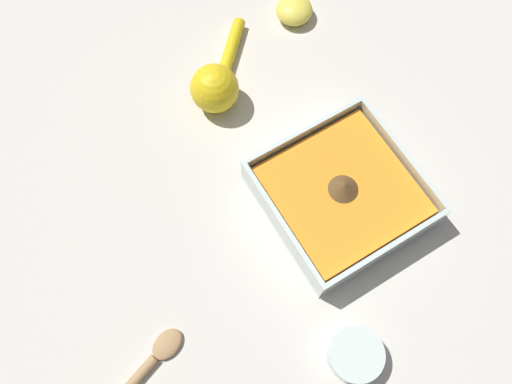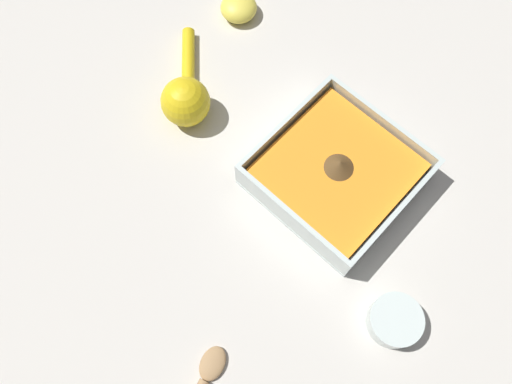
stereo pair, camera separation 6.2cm
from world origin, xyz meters
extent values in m
plane|color=beige|center=(0.00, 0.00, 0.00)|extent=(4.00, 4.00, 0.00)
cube|color=silver|center=(0.01, 0.03, 0.00)|extent=(0.18, 0.18, 0.01)
cube|color=silver|center=(0.01, 0.12, 0.03)|extent=(0.18, 0.01, 0.04)
cube|color=silver|center=(0.01, -0.06, 0.03)|extent=(0.18, 0.01, 0.04)
cube|color=silver|center=(0.10, 0.03, 0.03)|extent=(0.01, 0.17, 0.04)
cube|color=silver|center=(-0.08, 0.03, 0.03)|extent=(0.01, 0.17, 0.04)
cube|color=orange|center=(0.01, 0.03, 0.02)|extent=(0.16, 0.16, 0.03)
cone|color=brown|center=(0.01, 0.03, 0.05)|extent=(0.04, 0.04, 0.02)
cylinder|color=silver|center=(0.18, -0.07, 0.01)|extent=(0.06, 0.06, 0.03)
cylinder|color=brown|center=(0.18, -0.07, 0.01)|extent=(0.05, 0.05, 0.01)
sphere|color=yellow|center=(-0.20, -0.04, 0.03)|extent=(0.07, 0.07, 0.07)
cylinder|color=yellow|center=(-0.26, 0.02, 0.01)|extent=(0.09, 0.08, 0.02)
ellipsoid|color=#EFDB4C|center=(-0.27, 0.14, 0.01)|extent=(0.05, 0.05, 0.03)
ellipsoid|color=tan|center=(0.06, -0.24, 0.01)|extent=(0.04, 0.05, 0.01)
camera|label=1|loc=(0.15, -0.18, 0.61)|focal=35.00mm
camera|label=2|loc=(0.11, -0.23, 0.61)|focal=35.00mm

